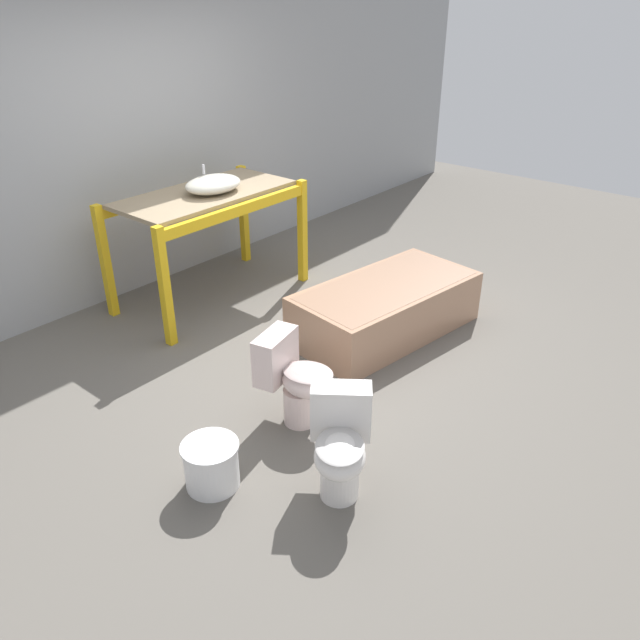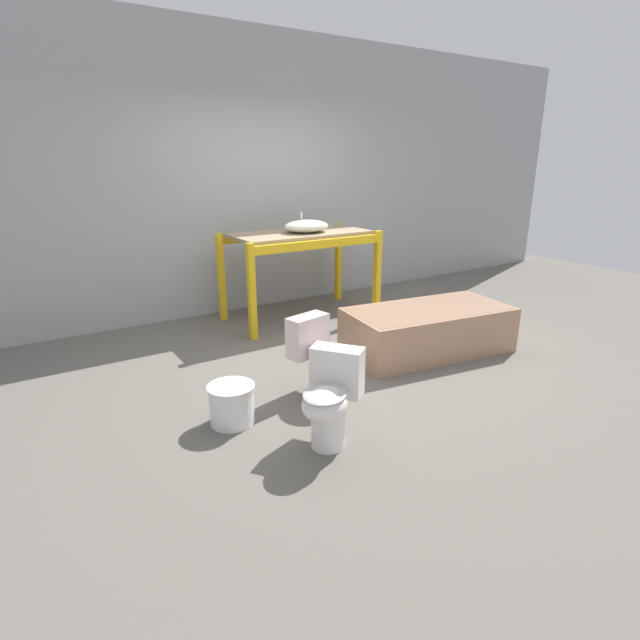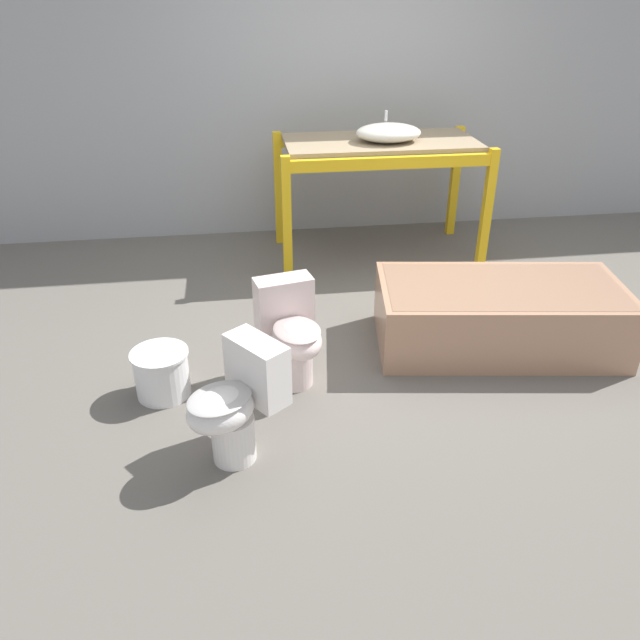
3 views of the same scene
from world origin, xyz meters
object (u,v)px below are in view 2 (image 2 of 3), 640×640
(toilet_near, at_px, (321,356))
(bathtub_main, at_px, (428,327))
(toilet_far, at_px, (330,398))
(bucket_white, at_px, (232,403))
(sink_basin, at_px, (306,226))

(toilet_near, bearing_deg, bathtub_main, -2.91)
(toilet_far, bearing_deg, toilet_near, 115.01)
(bathtub_main, height_order, bucket_white, bathtub_main)
(toilet_far, bearing_deg, bucket_white, 178.79)
(sink_basin, distance_m, bathtub_main, 1.81)
(bathtub_main, relative_size, toilet_near, 2.66)
(toilet_near, bearing_deg, toilet_far, -130.67)
(bucket_white, bearing_deg, toilet_far, -54.31)
(sink_basin, relative_size, bathtub_main, 0.32)
(toilet_near, height_order, bucket_white, toilet_near)
(bathtub_main, bearing_deg, sink_basin, 112.99)
(bathtub_main, xyz_separation_m, toilet_far, (-1.72, -0.87, 0.08))
(bathtub_main, distance_m, toilet_near, 1.41)
(sink_basin, xyz_separation_m, bathtub_main, (0.41, -1.55, -0.82))
(sink_basin, xyz_separation_m, toilet_near, (-0.97, -1.79, -0.74))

